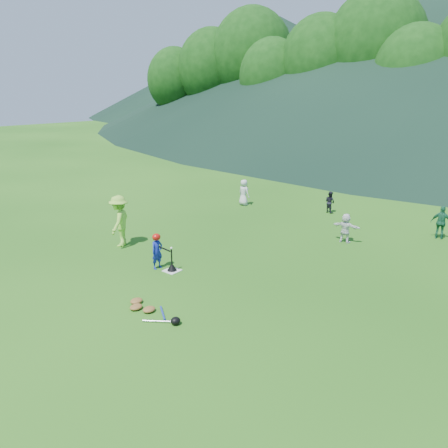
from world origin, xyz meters
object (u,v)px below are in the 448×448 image
(fielder_d, at_px, (346,228))
(batting_tee, at_px, (172,267))
(equipment_pile, at_px, (149,310))
(home_plate, at_px, (172,271))
(fielder_a, at_px, (244,192))
(adult_coach, at_px, (119,221))
(fielder_b, at_px, (330,202))
(fielder_c, at_px, (441,223))
(batter_child, at_px, (157,252))

(fielder_d, relative_size, batting_tee, 1.58)
(fielder_d, height_order, equipment_pile, fielder_d)
(home_plate, bearing_deg, fielder_a, 111.65)
(home_plate, height_order, adult_coach, adult_coach)
(fielder_b, bearing_deg, fielder_c, -170.54)
(batter_child, height_order, fielder_d, batter_child)
(fielder_c, bearing_deg, batting_tee, 48.08)
(fielder_c, bearing_deg, adult_coach, 34.19)
(fielder_a, relative_size, fielder_c, 1.00)
(fielder_d, bearing_deg, equipment_pile, 73.98)
(fielder_c, relative_size, equipment_pile, 0.69)
(fielder_a, xyz_separation_m, fielder_d, (6.02, -1.97, -0.08))
(fielder_b, xyz_separation_m, equipment_pile, (0.69, -11.28, -0.42))
(adult_coach, distance_m, batting_tee, 3.17)
(adult_coach, height_order, fielder_c, adult_coach)
(home_plate, relative_size, fielder_d, 0.42)
(batter_child, height_order, fielder_b, batter_child)
(equipment_pile, bearing_deg, fielder_a, 114.28)
(fielder_d, xyz_separation_m, batting_tee, (-2.94, -5.80, -0.41))
(home_plate, xyz_separation_m, batting_tee, (0.00, 0.00, 0.12))
(fielder_a, relative_size, batting_tee, 1.81)
(batting_tee, distance_m, equipment_pile, 2.58)
(fielder_b, height_order, equipment_pile, fielder_b)
(fielder_b, xyz_separation_m, fielder_c, (4.79, -0.72, 0.13))
(fielder_c, bearing_deg, fielder_d, 36.80)
(batter_child, bearing_deg, fielder_b, -6.10)
(fielder_a, bearing_deg, batter_child, 117.06)
(fielder_c, bearing_deg, fielder_a, -4.51)
(adult_coach, xyz_separation_m, batting_tee, (3.04, -0.46, -0.78))
(home_plate, xyz_separation_m, fielder_a, (-3.08, 7.76, 0.61))
(home_plate, distance_m, fielder_d, 6.52)
(home_plate, distance_m, adult_coach, 3.20)
(home_plate, height_order, fielder_a, fielder_a)
(home_plate, height_order, fielder_b, fielder_b)
(fielder_a, xyz_separation_m, fielder_c, (8.57, 0.63, 0.00))
(adult_coach, height_order, fielder_a, adult_coach)
(equipment_pile, bearing_deg, home_plate, 122.82)
(batter_child, bearing_deg, fielder_d, -28.82)
(adult_coach, relative_size, fielder_a, 1.47)
(batter_child, distance_m, adult_coach, 2.63)
(adult_coach, distance_m, fielder_b, 9.44)
(fielder_c, height_order, equipment_pile, fielder_c)
(batter_child, relative_size, batting_tee, 1.61)
(fielder_d, distance_m, batting_tee, 6.51)
(home_plate, relative_size, equipment_pile, 0.25)
(fielder_b, bearing_deg, home_plate, 103.53)
(fielder_b, relative_size, fielder_d, 0.90)
(adult_coach, relative_size, equipment_pile, 1.01)
(home_plate, relative_size, fielder_b, 0.46)
(fielder_a, relative_size, equipment_pile, 0.68)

